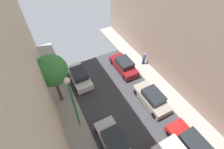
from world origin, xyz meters
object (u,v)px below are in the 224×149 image
object	(u,v)px
pedestrian	(144,58)
lamp_post	(72,98)
street_tree_0	(51,71)
parked_car_right_3	(152,98)
parked_car_left_2	(114,142)
parked_car_right_4	(124,65)
parked_car_right_2	(191,145)
parked_car_left_3	(79,76)

from	to	relation	value
pedestrian	lamp_post	xyz separation A→B (m)	(-9.99, -4.07, 3.08)
street_tree_0	parked_car_right_3	bearing A→B (deg)	-29.98
parked_car_left_2	street_tree_0	world-z (taller)	street_tree_0
street_tree_0	lamp_post	distance (m)	3.61
parked_car_right_4	pedestrian	bearing A→B (deg)	-7.47
parked_car_right_3	pedestrian	xyz separation A→B (m)	(2.69, 5.13, 0.35)
parked_car_right_3	parked_car_right_2	bearing A→B (deg)	-90.00
parked_car_left_2	parked_car_right_4	size ratio (longest dim) A/B	1.00
parked_car_left_3	parked_car_right_3	bearing A→B (deg)	-49.27
street_tree_0	lamp_post	size ratio (longest dim) A/B	0.90
parked_car_right_2	street_tree_0	size ratio (longest dim) A/B	0.76
pedestrian	parked_car_right_3	bearing A→B (deg)	-117.67
parked_car_right_4	parked_car_right_3	bearing A→B (deg)	-90.00
parked_car_right_2	parked_car_right_3	distance (m)	5.15
parked_car_right_2	street_tree_0	world-z (taller)	street_tree_0
parked_car_left_3	pedestrian	distance (m)	8.18
parked_car_right_3	street_tree_0	distance (m)	9.86
parked_car_left_3	parked_car_right_2	xyz separation A→B (m)	(5.40, -11.43, 0.00)
pedestrian	lamp_post	distance (m)	11.22
parked_car_left_3	pedestrian	bearing A→B (deg)	-8.03
parked_car_left_2	lamp_post	xyz separation A→B (m)	(-1.90, 3.09, 3.44)
parked_car_right_4	lamp_post	world-z (taller)	lamp_post
parked_car_right_4	pedestrian	distance (m)	2.74
parked_car_left_2	parked_car_right_4	world-z (taller)	same
parked_car_left_3	parked_car_right_4	bearing A→B (deg)	-8.31
parked_car_right_3	parked_car_right_4	distance (m)	5.48
parked_car_left_3	street_tree_0	distance (m)	4.68
pedestrian	parked_car_left_2	bearing A→B (deg)	-138.47
parked_car_left_3	lamp_post	xyz separation A→B (m)	(-1.90, -5.21, 3.44)
parked_car_left_2	parked_car_right_2	size ratio (longest dim) A/B	1.00
parked_car_right_4	pedestrian	size ratio (longest dim) A/B	2.44
street_tree_0	parked_car_right_4	bearing A→B (deg)	6.30
parked_car_right_4	lamp_post	bearing A→B (deg)	-148.78
parked_car_right_2	parked_car_left_2	bearing A→B (deg)	149.98
parked_car_left_3	lamp_post	distance (m)	6.53
parked_car_left_2	parked_car_left_3	xyz separation A→B (m)	(0.00, 8.31, 0.00)
pedestrian	lamp_post	world-z (taller)	lamp_post
parked_car_right_2	parked_car_right_4	world-z (taller)	same
parked_car_left_2	parked_car_right_3	world-z (taller)	same
parked_car_right_4	street_tree_0	world-z (taller)	street_tree_0
parked_car_left_2	lamp_post	distance (m)	5.00
parked_car_left_2	parked_car_right_3	bearing A→B (deg)	20.64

